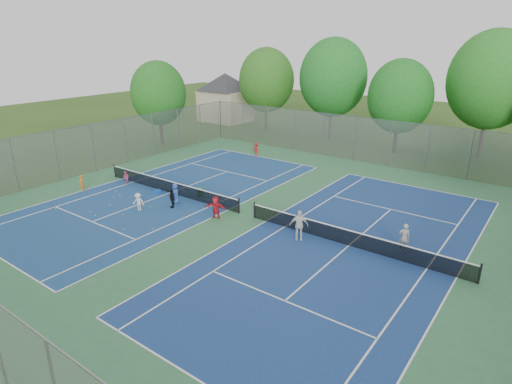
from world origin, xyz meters
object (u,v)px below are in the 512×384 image
net_left (170,187)px  net_right (350,238)px  instructor (404,238)px  ball_crate (158,192)px  ball_hopper (201,192)px

net_left → net_right: same height
net_left → instructor: size_ratio=8.12×
net_right → ball_crate: 14.60m
ball_crate → instructor: instructor is taller
ball_hopper → instructor: instructor is taller
net_left → ball_crate: bearing=-132.1°
net_left → net_right: (14.00, 0.00, 0.00)m
instructor → ball_hopper: bearing=-23.4°
ball_hopper → instructor: size_ratio=0.38×
net_right → ball_hopper: 11.80m
ball_crate → ball_hopper: ball_hopper is taller
net_right → instructor: (2.53, 1.12, 0.34)m
net_right → ball_crate: net_right is taller
net_right → instructor: instructor is taller
ball_hopper → net_left: bearing=-159.1°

